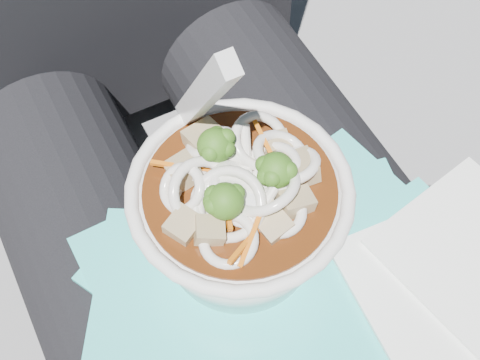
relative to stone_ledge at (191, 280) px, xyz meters
name	(u,v)px	position (x,y,z in m)	size (l,w,h in m)	color
stone_ledge	(191,280)	(0.00, 0.00, 0.00)	(1.00, 0.50, 0.45)	slate
lap	(248,285)	(0.00, -0.15, 0.29)	(0.33, 0.48, 0.14)	black
person_body	(197,182)	(0.00, -0.06, 0.32)	(0.34, 0.94, 0.99)	black
plastic_bag	(295,311)	(0.00, -0.21, 0.37)	(0.35, 0.34, 0.01)	#2FC7C2
napkins	(470,281)	(0.12, -0.25, 0.38)	(0.16, 0.16, 0.01)	white
udon_bowl	(240,210)	(-0.01, -0.15, 0.43)	(0.17, 0.17, 0.19)	white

